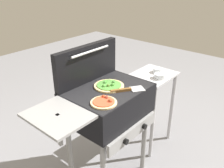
{
  "coord_description": "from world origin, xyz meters",
  "views": [
    {
      "loc": [
        -1.24,
        -1.1,
        1.73
      ],
      "look_at": [
        0.05,
        0.0,
        0.92
      ],
      "focal_mm": 38.89,
      "sensor_mm": 36.0,
      "label": 1
    }
  ],
  "objects_px": {
    "topping_bowl_near": "(160,76)",
    "prep_table": "(151,96)",
    "pizza_veggie": "(109,86)",
    "topping_bowl_far": "(158,70)",
    "grill": "(107,106)",
    "spatula": "(128,90)",
    "pizza_pepperoni": "(104,102)"
  },
  "relations": [
    {
      "from": "topping_bowl_far",
      "to": "prep_table",
      "type": "bearing_deg",
      "value": 170.16
    },
    {
      "from": "prep_table",
      "to": "topping_bowl_far",
      "type": "bearing_deg",
      "value": -9.84
    },
    {
      "from": "pizza_veggie",
      "to": "spatula",
      "type": "distance_m",
      "value": 0.16
    },
    {
      "from": "grill",
      "to": "topping_bowl_near",
      "type": "height_order",
      "value": "grill"
    },
    {
      "from": "pizza_veggie",
      "to": "grill",
      "type": "bearing_deg",
      "value": -156.88
    },
    {
      "from": "pizza_veggie",
      "to": "pizza_pepperoni",
      "type": "bearing_deg",
      "value": -146.22
    },
    {
      "from": "pizza_pepperoni",
      "to": "topping_bowl_far",
      "type": "distance_m",
      "value": 0.93
    },
    {
      "from": "topping_bowl_near",
      "to": "pizza_veggie",
      "type": "bearing_deg",
      "value": 169.28
    },
    {
      "from": "grill",
      "to": "topping_bowl_near",
      "type": "relative_size",
      "value": 9.26
    },
    {
      "from": "pizza_veggie",
      "to": "spatula",
      "type": "height_order",
      "value": "pizza_veggie"
    },
    {
      "from": "topping_bowl_near",
      "to": "spatula",
      "type": "bearing_deg",
      "value": -175.81
    },
    {
      "from": "topping_bowl_near",
      "to": "prep_table",
      "type": "bearing_deg",
      "value": 67.49
    },
    {
      "from": "pizza_veggie",
      "to": "topping_bowl_far",
      "type": "relative_size",
      "value": 2.44
    },
    {
      "from": "grill",
      "to": "prep_table",
      "type": "relative_size",
      "value": 1.2
    },
    {
      "from": "pizza_veggie",
      "to": "topping_bowl_near",
      "type": "relative_size",
      "value": 2.26
    },
    {
      "from": "pizza_pepperoni",
      "to": "spatula",
      "type": "height_order",
      "value": "pizza_pepperoni"
    },
    {
      "from": "grill",
      "to": "spatula",
      "type": "xyz_separation_m",
      "value": [
        0.09,
        -0.13,
        0.15
      ]
    },
    {
      "from": "pizza_veggie",
      "to": "topping_bowl_far",
      "type": "distance_m",
      "value": 0.71
    },
    {
      "from": "spatula",
      "to": "topping_bowl_far",
      "type": "xyz_separation_m",
      "value": [
        0.66,
        0.13,
        -0.09
      ]
    },
    {
      "from": "grill",
      "to": "spatula",
      "type": "bearing_deg",
      "value": -57.36
    },
    {
      "from": "topping_bowl_near",
      "to": "topping_bowl_far",
      "type": "xyz_separation_m",
      "value": [
        0.11,
        0.08,
        -0.0
      ]
    },
    {
      "from": "pizza_pepperoni",
      "to": "pizza_veggie",
      "type": "bearing_deg",
      "value": 33.78
    },
    {
      "from": "grill",
      "to": "pizza_veggie",
      "type": "bearing_deg",
      "value": 23.12
    },
    {
      "from": "pizza_veggie",
      "to": "topping_bowl_near",
      "type": "height_order",
      "value": "pizza_veggie"
    },
    {
      "from": "grill",
      "to": "pizza_veggie",
      "type": "xyz_separation_m",
      "value": [
        0.04,
        0.02,
        0.15
      ]
    },
    {
      "from": "spatula",
      "to": "topping_bowl_far",
      "type": "relative_size",
      "value": 2.58
    },
    {
      "from": "pizza_pepperoni",
      "to": "prep_table",
      "type": "height_order",
      "value": "pizza_pepperoni"
    },
    {
      "from": "pizza_veggie",
      "to": "pizza_pepperoni",
      "type": "distance_m",
      "value": 0.26
    },
    {
      "from": "grill",
      "to": "pizza_veggie",
      "type": "height_order",
      "value": "pizza_veggie"
    },
    {
      "from": "pizza_veggie",
      "to": "spatula",
      "type": "xyz_separation_m",
      "value": [
        0.04,
        -0.15,
        -0.0
      ]
    },
    {
      "from": "pizza_pepperoni",
      "to": "topping_bowl_near",
      "type": "bearing_deg",
      "value": 2.22
    },
    {
      "from": "grill",
      "to": "pizza_pepperoni",
      "type": "xyz_separation_m",
      "value": [
        -0.17,
        -0.12,
        0.15
      ]
    }
  ]
}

